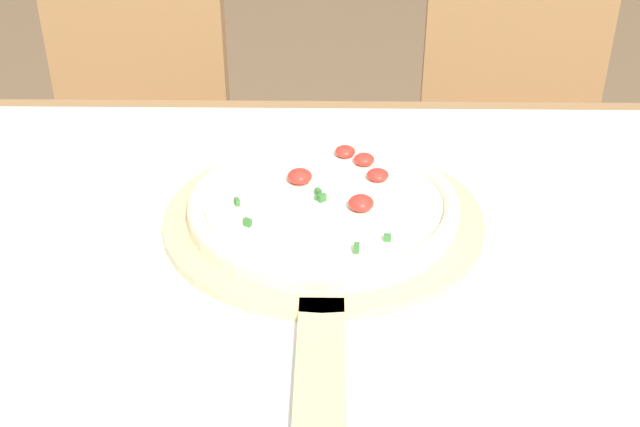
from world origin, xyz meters
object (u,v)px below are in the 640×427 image
pizza (321,204)px  chair_left (133,148)px  chair_right (508,150)px  pizza_peel (320,228)px

pizza → chair_left: bearing=119.5°
chair_right → pizza_peel: bearing=-114.0°
pizza_peel → chair_right: 0.89m
pizza_peel → chair_right: (0.39, 0.75, -0.27)m
pizza_peel → chair_right: chair_right is taller
pizza_peel → pizza: bearing=89.1°
chair_left → chair_right: bearing=4.4°
chair_left → pizza_peel: bearing=-56.9°
chair_left → pizza: bearing=-56.1°
pizza_peel → chair_left: chair_left is taller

